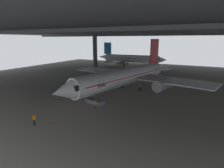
{
  "coord_description": "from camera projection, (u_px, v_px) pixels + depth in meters",
  "views": [
    {
      "loc": [
        16.38,
        -38.48,
        11.67
      ],
      "look_at": [
        -1.23,
        -4.48,
        2.61
      ],
      "focal_mm": 30.27,
      "sensor_mm": 36.0,
      "label": 1
    }
  ],
  "objects": [
    {
      "name": "traffic_cone_orange",
      "position": [
        52.0,
        121.0,
        26.95
      ],
      "size": [
        0.36,
        0.36,
        0.6
      ],
      "color": "black",
      "rests_on": "ground_plane"
    },
    {
      "name": "ground_plane",
      "position": [
        126.0,
        92.0,
        43.27
      ],
      "size": [
        110.0,
        110.0,
        0.0
      ],
      "primitive_type": "plane",
      "color": "gray"
    },
    {
      "name": "crew_worker_by_stairs",
      "position": [
        96.0,
        104.0,
        32.15
      ],
      "size": [
        0.34,
        0.51,
        1.69
      ],
      "color": "#232838",
      "rests_on": "ground_plane"
    },
    {
      "name": "airplane_distant",
      "position": [
        130.0,
        59.0,
        85.66
      ],
      "size": [
        32.3,
        31.19,
        10.3
      ],
      "color": "white",
      "rests_on": "ground_plane"
    },
    {
      "name": "airplane_main",
      "position": [
        126.0,
        76.0,
        42.76
      ],
      "size": [
        36.95,
        37.66,
        11.82
      ],
      "color": "white",
      "rests_on": "ground_plane"
    },
    {
      "name": "hangar_structure",
      "position": [
        146.0,
        30.0,
        51.91
      ],
      "size": [
        121.0,
        99.0,
        14.88
      ],
      "color": "#4C4F54",
      "rests_on": "ground_plane"
    },
    {
      "name": "crew_worker_near_nose",
      "position": [
        34.0,
        119.0,
        26.01
      ],
      "size": [
        0.32,
        0.53,
        1.73
      ],
      "color": "#232838",
      "rests_on": "ground_plane"
    },
    {
      "name": "boarding_stairs",
      "position": [
        95.0,
        100.0,
        35.19
      ],
      "size": [
        4.48,
        2.32,
        4.73
      ],
      "color": "slate",
      "rests_on": "ground_plane"
    }
  ]
}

